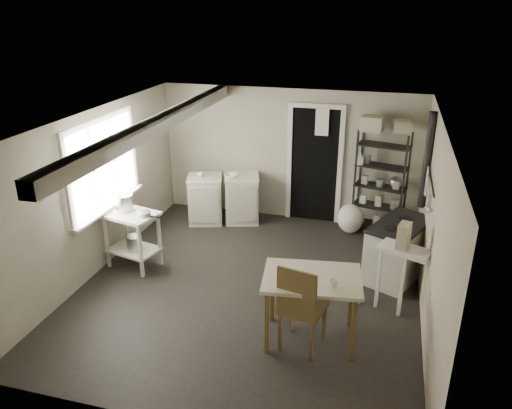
% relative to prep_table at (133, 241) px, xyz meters
% --- Properties ---
extents(floor, '(5.00, 5.00, 0.00)m').
position_rel_prep_table_xyz_m(floor, '(1.81, -0.12, -0.40)').
color(floor, black).
rests_on(floor, ground).
extents(ceiling, '(5.00, 5.00, 0.00)m').
position_rel_prep_table_xyz_m(ceiling, '(1.81, -0.12, 1.90)').
color(ceiling, silver).
rests_on(ceiling, wall_back).
extents(wall_back, '(4.50, 0.02, 2.30)m').
position_rel_prep_table_xyz_m(wall_back, '(1.81, 2.38, 0.75)').
color(wall_back, '#B6B19B').
rests_on(wall_back, ground).
extents(wall_front, '(4.50, 0.02, 2.30)m').
position_rel_prep_table_xyz_m(wall_front, '(1.81, -2.62, 0.75)').
color(wall_front, '#B6B19B').
rests_on(wall_front, ground).
extents(wall_left, '(0.02, 5.00, 2.30)m').
position_rel_prep_table_xyz_m(wall_left, '(-0.44, -0.12, 0.75)').
color(wall_left, '#B6B19B').
rests_on(wall_left, ground).
extents(wall_right, '(0.02, 5.00, 2.30)m').
position_rel_prep_table_xyz_m(wall_right, '(4.06, -0.12, 0.75)').
color(wall_right, '#B6B19B').
rests_on(wall_right, ground).
extents(window, '(0.12, 1.76, 1.28)m').
position_rel_prep_table_xyz_m(window, '(-0.41, 0.08, 1.10)').
color(window, white).
rests_on(window, wall_left).
extents(doorway, '(0.96, 0.10, 2.08)m').
position_rel_prep_table_xyz_m(doorway, '(2.26, 2.35, 0.60)').
color(doorway, white).
rests_on(doorway, ground).
extents(ceiling_beam, '(0.18, 5.00, 0.18)m').
position_rel_prep_table_xyz_m(ceiling_beam, '(0.61, -0.12, 1.80)').
color(ceiling_beam, white).
rests_on(ceiling_beam, ceiling).
extents(wallpaper_panel, '(0.01, 5.00, 2.30)m').
position_rel_prep_table_xyz_m(wallpaper_panel, '(4.05, -0.12, 0.75)').
color(wallpaper_panel, beige).
rests_on(wallpaper_panel, wall_right).
extents(utensil_rail, '(0.06, 1.20, 0.44)m').
position_rel_prep_table_xyz_m(utensil_rail, '(4.00, 0.48, 1.15)').
color(utensil_rail, '#ABABAE').
rests_on(utensil_rail, wall_right).
extents(prep_table, '(0.84, 0.68, 0.84)m').
position_rel_prep_table_xyz_m(prep_table, '(0.00, 0.00, 0.00)').
color(prep_table, white).
rests_on(prep_table, ground).
extents(stockpot, '(0.32, 0.32, 0.27)m').
position_rel_prep_table_xyz_m(stockpot, '(-0.13, 0.09, 0.54)').
color(stockpot, '#ABABAE').
rests_on(stockpot, prep_table).
extents(saucepan, '(0.20, 0.20, 0.11)m').
position_rel_prep_table_xyz_m(saucepan, '(0.24, -0.04, 0.45)').
color(saucepan, '#ABABAE').
rests_on(saucepan, prep_table).
extents(bucket, '(0.27, 0.27, 0.24)m').
position_rel_prep_table_xyz_m(bucket, '(0.04, -0.04, -0.02)').
color(bucket, '#ABABAE').
rests_on(bucket, prep_table).
extents(base_cabinets, '(1.39, 0.91, 0.84)m').
position_rel_prep_table_xyz_m(base_cabinets, '(0.76, 1.88, 0.06)').
color(base_cabinets, beige).
rests_on(base_cabinets, ground).
extents(mixing_bowl, '(0.28, 0.28, 0.07)m').
position_rel_prep_table_xyz_m(mixing_bowl, '(0.91, 1.85, 0.55)').
color(mixing_bowl, white).
rests_on(mixing_bowl, base_cabinets).
extents(counter_cup, '(0.14, 0.14, 0.09)m').
position_rel_prep_table_xyz_m(counter_cup, '(0.40, 1.73, 0.57)').
color(counter_cup, white).
rests_on(counter_cup, base_cabinets).
extents(shelf_rack, '(0.88, 0.51, 1.74)m').
position_rel_prep_table_xyz_m(shelf_rack, '(3.39, 2.14, 0.55)').
color(shelf_rack, black).
rests_on(shelf_rack, ground).
extents(shelf_jar, '(0.12, 0.12, 0.21)m').
position_rel_prep_table_xyz_m(shelf_jar, '(3.03, 2.11, 0.98)').
color(shelf_jar, white).
rests_on(shelf_jar, shelf_rack).
extents(storage_box_a, '(0.38, 0.34, 0.23)m').
position_rel_prep_table_xyz_m(storage_box_a, '(3.18, 2.09, 1.61)').
color(storage_box_a, beige).
rests_on(storage_box_a, shelf_rack).
extents(storage_box_b, '(0.30, 0.28, 0.18)m').
position_rel_prep_table_xyz_m(storage_box_b, '(3.63, 2.15, 1.59)').
color(storage_box_b, beige).
rests_on(storage_box_b, shelf_rack).
extents(stove, '(0.97, 1.20, 0.83)m').
position_rel_prep_table_xyz_m(stove, '(3.73, 0.68, 0.04)').
color(stove, beige).
rests_on(stove, ground).
extents(stovepipe, '(0.14, 0.14, 1.45)m').
position_rel_prep_table_xyz_m(stovepipe, '(3.99, 1.18, 1.19)').
color(stovepipe, black).
rests_on(stovepipe, stove).
extents(side_ledge, '(0.68, 0.52, 0.93)m').
position_rel_prep_table_xyz_m(side_ledge, '(3.76, -0.28, 0.03)').
color(side_ledge, white).
rests_on(side_ledge, ground).
extents(oats_box, '(0.17, 0.23, 0.31)m').
position_rel_prep_table_xyz_m(oats_box, '(3.73, -0.26, 0.61)').
color(oats_box, beige).
rests_on(oats_box, side_ledge).
extents(work_table, '(1.17, 0.90, 0.82)m').
position_rel_prep_table_xyz_m(work_table, '(2.78, -1.03, -0.02)').
color(work_table, beige).
rests_on(work_table, ground).
extents(table_cup, '(0.12, 0.12, 0.09)m').
position_rel_prep_table_xyz_m(table_cup, '(3.03, -1.18, 0.40)').
color(table_cup, white).
rests_on(table_cup, work_table).
extents(chair, '(0.54, 0.55, 1.08)m').
position_rel_prep_table_xyz_m(chair, '(2.72, -1.18, 0.08)').
color(chair, brown).
rests_on(chair, ground).
extents(flour_sack, '(0.54, 0.50, 0.51)m').
position_rel_prep_table_xyz_m(flour_sack, '(2.96, 1.98, -0.16)').
color(flour_sack, white).
rests_on(flour_sack, ground).
extents(floor_crock, '(0.13, 0.13, 0.13)m').
position_rel_prep_table_xyz_m(floor_crock, '(3.25, -0.12, -0.33)').
color(floor_crock, white).
rests_on(floor_crock, ground).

